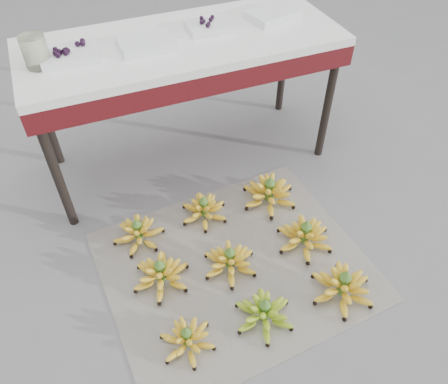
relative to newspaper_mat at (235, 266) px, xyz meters
name	(u,v)px	position (x,y,z in m)	size (l,w,h in m)	color
ground	(242,265)	(0.03, -0.01, 0.00)	(60.00, 60.00, 0.00)	slate
newspaper_mat	(235,266)	(0.00, 0.00, 0.00)	(1.25, 1.05, 0.01)	beige
bunch_front_left	(187,339)	(-0.35, -0.30, 0.05)	(0.30, 0.30, 0.15)	yellow
bunch_front_center	(264,313)	(0.00, -0.32, 0.06)	(0.31, 0.31, 0.16)	#7CB124
bunch_front_right	(342,286)	(0.39, -0.34, 0.06)	(0.38, 0.38, 0.18)	yellow
bunch_mid_left	(161,274)	(-0.36, 0.05, 0.06)	(0.31, 0.31, 0.17)	yellow
bunch_mid_center	(230,261)	(-0.03, 0.00, 0.06)	(0.31, 0.31, 0.16)	yellow
bunch_mid_right	(305,236)	(0.38, -0.01, 0.06)	(0.31, 0.31, 0.18)	yellow
bunch_back_left	(138,233)	(-0.40, 0.34, 0.06)	(0.28, 0.28, 0.16)	yellow
bunch_back_center	(204,210)	(-0.03, 0.36, 0.06)	(0.30, 0.30, 0.16)	yellow
bunch_back_right	(269,193)	(0.35, 0.34, 0.07)	(0.37, 0.37, 0.19)	yellow
vendor_table	(183,55)	(0.07, 0.88, 0.70)	(1.65, 0.66, 0.79)	black
tray_far_left	(70,54)	(-0.49, 0.87, 0.81)	(0.27, 0.20, 0.07)	white
tray_left	(146,43)	(-0.12, 0.84, 0.81)	(0.27, 0.19, 0.04)	white
tray_right	(210,26)	(0.23, 0.90, 0.81)	(0.24, 0.18, 0.06)	white
tray_far_right	(272,14)	(0.60, 0.91, 0.81)	(0.30, 0.25, 0.04)	white
glass_jar	(35,52)	(-0.63, 0.85, 0.86)	(0.12, 0.12, 0.14)	beige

